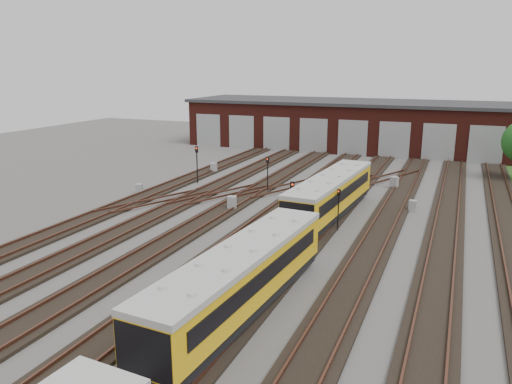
% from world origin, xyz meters
% --- Properties ---
extents(ground, '(120.00, 120.00, 0.00)m').
position_xyz_m(ground, '(0.00, 0.00, 0.00)').
color(ground, '#494643').
rests_on(ground, ground).
extents(track_network, '(30.40, 70.00, 0.33)m').
position_xyz_m(track_network, '(-0.17, 0.59, 0.11)').
color(track_network, black).
rests_on(track_network, ground).
extents(maintenance_shed, '(51.00, 12.50, 6.35)m').
position_xyz_m(maintenance_shed, '(-0.01, 39.97, 3.20)').
color(maintenance_shed, '#4F1913').
rests_on(maintenance_shed, ground).
extents(metro_train, '(3.35, 45.66, 2.80)m').
position_xyz_m(metro_train, '(2.00, -8.44, 1.76)').
color(metro_train, black).
rests_on(metro_train, ground).
extents(signal_mast_0, '(0.33, 0.31, 3.52)m').
position_xyz_m(signal_mast_0, '(-12.46, 13.59, 2.26)').
color(signal_mast_0, black).
rests_on(signal_mast_0, ground).
extents(signal_mast_1, '(0.33, 0.32, 3.40)m').
position_xyz_m(signal_mast_1, '(0.30, 3.66, 2.18)').
color(signal_mast_1, black).
rests_on(signal_mast_1, ground).
extents(signal_mast_2, '(0.26, 0.24, 3.11)m').
position_xyz_m(signal_mast_2, '(-5.07, 12.99, 1.99)').
color(signal_mast_2, black).
rests_on(signal_mast_2, ground).
extents(signal_mast_3, '(0.24, 0.23, 2.89)m').
position_xyz_m(signal_mast_3, '(3.21, 4.82, 1.83)').
color(signal_mast_3, black).
rests_on(signal_mast_3, ground).
extents(relay_cabinet_0, '(0.67, 0.61, 0.94)m').
position_xyz_m(relay_cabinet_0, '(-15.00, 7.82, 0.47)').
color(relay_cabinet_0, '#989A9D').
rests_on(relay_cabinet_0, ground).
extents(relay_cabinet_1, '(0.73, 0.65, 1.03)m').
position_xyz_m(relay_cabinet_1, '(-13.18, 18.41, 0.52)').
color(relay_cabinet_1, '#989A9D').
rests_on(relay_cabinet_1, ground).
extents(relay_cabinet_2, '(0.76, 0.68, 1.09)m').
position_xyz_m(relay_cabinet_2, '(-5.53, 6.58, 0.55)').
color(relay_cabinet_2, '#989A9D').
rests_on(relay_cabinet_2, ground).
extents(relay_cabinet_3, '(0.59, 0.51, 0.91)m').
position_xyz_m(relay_cabinet_3, '(7.46, 11.41, 0.46)').
color(relay_cabinet_3, '#989A9D').
rests_on(relay_cabinet_3, ground).
extents(relay_cabinet_4, '(0.79, 0.72, 1.10)m').
position_xyz_m(relay_cabinet_4, '(5.14, 18.57, 0.55)').
color(relay_cabinet_4, '#989A9D').
rests_on(relay_cabinet_4, ground).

